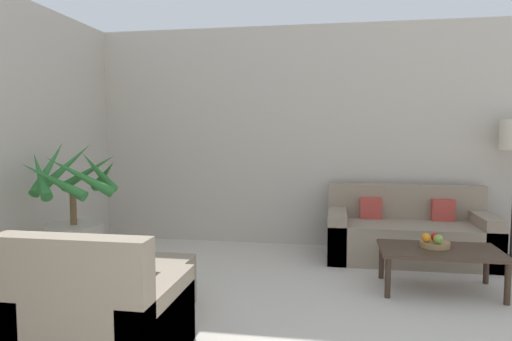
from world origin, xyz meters
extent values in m
cube|color=#BCB2A3|center=(0.00, 6.13, 1.35)|extent=(8.23, 0.06, 2.70)
cylinder|color=#ADA393|center=(-2.77, 4.39, 0.26)|extent=(0.54, 0.54, 0.52)
cylinder|color=brown|center=(-2.77, 4.39, 0.68)|extent=(0.06, 0.06, 0.32)
cone|color=#2D7533|center=(-2.50, 4.39, 1.03)|extent=(0.10, 0.60, 0.46)
cone|color=#2D7533|center=(-2.56, 4.60, 0.98)|extent=(0.52, 0.52, 0.37)
cone|color=#2D7533|center=(-2.77, 4.67, 1.01)|extent=(0.62, 0.10, 0.42)
cone|color=#2D7533|center=(-2.95, 4.56, 1.06)|extent=(0.47, 0.47, 0.52)
cone|color=#2D7533|center=(-3.01, 4.39, 1.07)|extent=(0.10, 0.55, 0.53)
cone|color=#2D7533|center=(-2.97, 4.19, 1.02)|extent=(0.50, 0.50, 0.44)
cone|color=#2D7533|center=(-2.77, 4.09, 0.98)|extent=(0.64, 0.10, 0.37)
cone|color=#2D7533|center=(-2.57, 4.19, 1.02)|extent=(0.50, 0.50, 0.43)
cube|color=gray|center=(0.48, 5.58, 0.21)|extent=(1.74, 0.81, 0.42)
cube|color=gray|center=(0.48, 5.90, 0.61)|extent=(1.74, 0.16, 0.39)
cube|color=gray|center=(-0.29, 5.58, 0.27)|extent=(0.20, 0.81, 0.54)
cube|color=gray|center=(1.25, 5.58, 0.27)|extent=(0.20, 0.81, 0.54)
cube|color=#B23D33|center=(0.08, 5.78, 0.54)|extent=(0.24, 0.12, 0.24)
cube|color=#B23D33|center=(0.87, 5.78, 0.54)|extent=(0.24, 0.12, 0.24)
cylinder|color=#2D2823|center=(1.61, 5.83, 0.01)|extent=(0.24, 0.24, 0.03)
cylinder|color=#38281E|center=(0.13, 4.37, 0.17)|extent=(0.05, 0.05, 0.34)
cylinder|color=#38281E|center=(1.07, 4.37, 0.17)|extent=(0.05, 0.05, 0.34)
cylinder|color=#38281E|center=(0.13, 4.90, 0.17)|extent=(0.05, 0.05, 0.34)
cylinder|color=#38281E|center=(1.07, 4.90, 0.17)|extent=(0.05, 0.05, 0.34)
cube|color=#38281E|center=(0.60, 4.63, 0.36)|extent=(1.03, 0.62, 0.03)
cylinder|color=#997A4C|center=(0.56, 4.69, 0.40)|extent=(0.26, 0.26, 0.05)
sphere|color=red|center=(0.57, 4.71, 0.46)|extent=(0.08, 0.08, 0.08)
sphere|color=olive|center=(0.58, 4.62, 0.46)|extent=(0.08, 0.08, 0.08)
sphere|color=orange|center=(0.48, 4.67, 0.46)|extent=(0.08, 0.08, 0.08)
cube|color=gray|center=(-1.69, 2.93, 0.21)|extent=(0.86, 0.83, 0.42)
cube|color=gray|center=(-1.69, 2.60, 0.64)|extent=(0.86, 0.16, 0.45)
cube|color=gray|center=(-2.04, 2.93, 0.26)|extent=(0.16, 0.83, 0.52)
cube|color=gray|center=(-1.33, 2.93, 0.26)|extent=(0.16, 0.83, 0.52)
cube|color=gray|center=(-1.73, 3.76, 0.20)|extent=(0.57, 0.52, 0.40)
camera|label=1|loc=(-0.34, 0.46, 1.40)|focal=32.00mm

